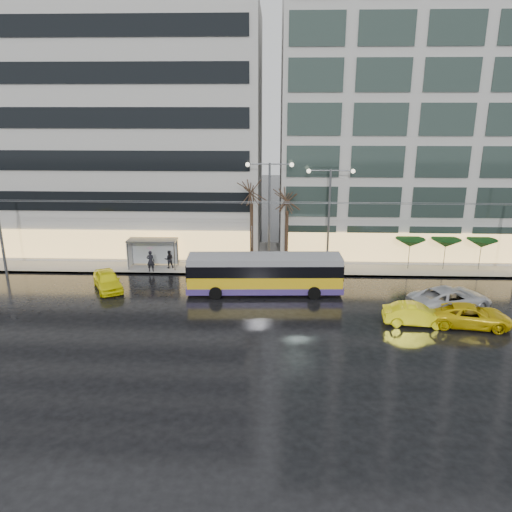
{
  "coord_description": "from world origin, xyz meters",
  "views": [
    {
      "loc": [
        2.39,
        -30.28,
        13.83
      ],
      "look_at": [
        1.1,
        5.0,
        2.97
      ],
      "focal_mm": 35.0,
      "sensor_mm": 36.0,
      "label": 1
    }
  ],
  "objects_px": {
    "trolleybus": "(265,275)",
    "street_lamp_near": "(269,201)",
    "bus_shelter": "(149,247)",
    "taxi_a": "(108,280)"
  },
  "relations": [
    {
      "from": "trolleybus",
      "to": "taxi_a",
      "type": "xyz_separation_m",
      "value": [
        -12.12,
        0.37,
        -0.7
      ]
    },
    {
      "from": "trolleybus",
      "to": "taxi_a",
      "type": "bearing_deg",
      "value": 178.24
    },
    {
      "from": "trolleybus",
      "to": "street_lamp_near",
      "type": "bearing_deg",
      "value": 87.43
    },
    {
      "from": "trolleybus",
      "to": "bus_shelter",
      "type": "distance_m",
      "value": 11.59
    },
    {
      "from": "street_lamp_near",
      "to": "taxi_a",
      "type": "bearing_deg",
      "value": -156.57
    },
    {
      "from": "bus_shelter",
      "to": "taxi_a",
      "type": "distance_m",
      "value": 5.75
    },
    {
      "from": "street_lamp_near",
      "to": "trolleybus",
      "type": "bearing_deg",
      "value": -92.57
    },
    {
      "from": "bus_shelter",
      "to": "street_lamp_near",
      "type": "distance_m",
      "value": 11.14
    },
    {
      "from": "trolleybus",
      "to": "bus_shelter",
      "type": "bearing_deg",
      "value": 150.96
    },
    {
      "from": "trolleybus",
      "to": "bus_shelter",
      "type": "height_order",
      "value": "trolleybus"
    }
  ]
}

